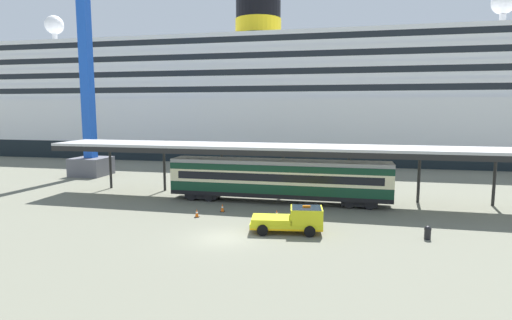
# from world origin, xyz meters

# --- Properties ---
(ground_plane) EXTENTS (400.00, 400.00, 0.00)m
(ground_plane) POSITION_xyz_m (0.00, 0.00, 0.00)
(ground_plane) COLOR #686958
(cruise_ship) EXTENTS (153.98, 28.01, 31.58)m
(cruise_ship) POSITION_xyz_m (-9.82, 51.81, 10.07)
(cruise_ship) COLOR black
(cruise_ship) RESTS_ON ground
(platform_canopy) EXTENTS (45.89, 5.63, 5.47)m
(platform_canopy) POSITION_xyz_m (2.03, 12.03, 5.21)
(platform_canopy) COLOR #B4B4B4
(platform_canopy) RESTS_ON ground
(train_carriage) EXTENTS (20.93, 2.81, 4.11)m
(train_carriage) POSITION_xyz_m (2.03, 11.60, 2.30)
(train_carriage) COLOR black
(train_carriage) RESTS_ON ground
(service_truck) EXTENTS (5.42, 2.79, 2.02)m
(service_truck) POSITION_xyz_m (4.68, 2.35, 0.99)
(service_truck) COLOR yellow
(service_truck) RESTS_ON ground
(traffic_cone_near) EXTENTS (0.36, 0.36, 0.72)m
(traffic_cone_near) POSITION_xyz_m (-2.14, 6.97, 0.36)
(traffic_cone_near) COLOR black
(traffic_cone_near) RESTS_ON ground
(traffic_cone_mid) EXTENTS (0.36, 0.36, 0.75)m
(traffic_cone_mid) POSITION_xyz_m (2.87, 5.82, 0.37)
(traffic_cone_mid) COLOR black
(traffic_cone_mid) RESTS_ON ground
(traffic_cone_far) EXTENTS (0.36, 0.36, 0.70)m
(traffic_cone_far) POSITION_xyz_m (-3.68, 4.78, 0.34)
(traffic_cone_far) COLOR black
(traffic_cone_far) RESTS_ON ground
(dockside_crane) EXTENTS (14.93, 4.40, 53.62)m
(dockside_crane) POSITION_xyz_m (-24.69, 22.03, 17.29)
(dockside_crane) COLOR #595960
(dockside_crane) RESTS_ON ground
(quay_bollard) EXTENTS (0.48, 0.48, 0.96)m
(quay_bollard) POSITION_xyz_m (13.94, 2.77, 0.52)
(quay_bollard) COLOR black
(quay_bollard) RESTS_ON ground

